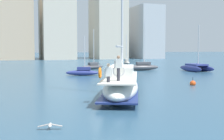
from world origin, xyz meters
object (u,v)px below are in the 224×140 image
(moored_sloop_far, at_px, (142,67))
(seagull, at_px, (50,125))
(moored_catamaran, at_px, (196,67))
(moored_cutter_right, at_px, (126,62))
(moored_cutter_left, at_px, (92,66))
(mooring_buoy, at_px, (193,83))
(moored_sloop_near, at_px, (82,72))
(main_sailboat, at_px, (121,84))

(moored_sloop_far, distance_m, seagull, 34.61)
(moored_catamaran, xyz_separation_m, moored_cutter_right, (-3.01, 20.77, -0.13))
(moored_sloop_far, distance_m, moored_cutter_right, 16.80)
(moored_cutter_left, xyz_separation_m, seagull, (-11.21, -34.46, -0.32))
(moored_sloop_far, height_order, moored_cutter_left, moored_sloop_far)
(moored_cutter_left, height_order, mooring_buoy, moored_cutter_left)
(moored_cutter_right, bearing_deg, moored_sloop_near, -124.00)
(main_sailboat, distance_m, mooring_buoy, 9.66)
(moored_sloop_near, bearing_deg, moored_cutter_right, 56.00)
(seagull, height_order, mooring_buoy, mooring_buoy)
(moored_sloop_near, distance_m, moored_sloop_far, 12.09)
(moored_sloop_near, bearing_deg, moored_catamaran, 3.29)
(main_sailboat, distance_m, moored_catamaran, 26.20)
(main_sailboat, height_order, moored_sloop_far, main_sailboat)
(moored_catamaran, bearing_deg, moored_cutter_right, 98.24)
(seagull, bearing_deg, mooring_buoy, 37.09)
(main_sailboat, relative_size, moored_catamaran, 2.02)
(seagull, bearing_deg, main_sailboat, 49.93)
(moored_cutter_right, xyz_separation_m, seagull, (-21.81, -45.96, -0.31))
(moored_sloop_far, distance_m, mooring_buoy, 18.82)
(moored_sloop_far, distance_m, moored_cutter_left, 8.25)
(moored_sloop_far, height_order, mooring_buoy, moored_sloop_far)
(moored_cutter_right, xyz_separation_m, mooring_buoy, (-7.15, -34.87, -0.32))
(moored_sloop_near, bearing_deg, seagull, -106.41)
(main_sailboat, xyz_separation_m, seagull, (-5.93, -7.04, -0.74))
(moored_cutter_left, distance_m, moored_cutter_right, 15.64)
(moored_sloop_far, bearing_deg, mooring_buoy, -99.89)
(main_sailboat, xyz_separation_m, moored_cutter_right, (15.89, 38.91, -0.43))
(moored_sloop_near, distance_m, mooring_buoy, 15.10)
(moored_catamaran, bearing_deg, mooring_buoy, -125.77)
(moored_sloop_near, height_order, seagull, moored_sloop_near)
(main_sailboat, xyz_separation_m, moored_sloop_far, (11.98, 22.58, -0.34))
(mooring_buoy, bearing_deg, moored_cutter_left, 98.41)
(main_sailboat, distance_m, seagull, 9.23)
(main_sailboat, bearing_deg, seagull, -130.07)
(moored_sloop_far, relative_size, moored_cutter_right, 1.18)
(moored_cutter_left, bearing_deg, moored_catamaran, -34.27)
(main_sailboat, height_order, moored_cutter_right, main_sailboat)
(moored_sloop_near, relative_size, seagull, 4.79)
(mooring_buoy, bearing_deg, moored_sloop_far, 80.11)
(moored_cutter_right, bearing_deg, moored_catamaran, -81.76)
(main_sailboat, relative_size, seagull, 13.25)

